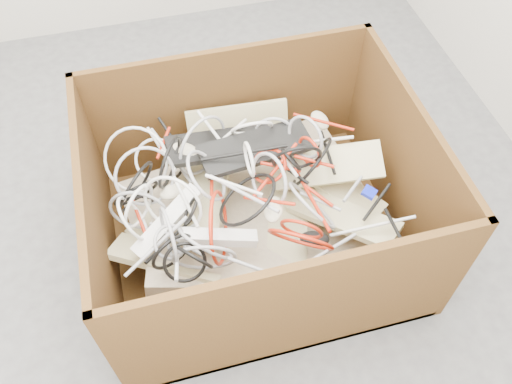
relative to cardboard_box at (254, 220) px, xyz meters
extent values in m
plane|color=#4A4A4C|center=(-0.20, 0.10, -0.15)|extent=(3.00, 3.00, 0.00)
cube|color=#412410|center=(0.02, 0.00, -0.14)|extent=(1.14, 0.95, 0.03)
cube|color=#412410|center=(0.02, 0.46, 0.15)|extent=(1.14, 0.03, 0.60)
cube|color=#412410|center=(0.02, -0.46, 0.15)|extent=(1.14, 0.02, 0.60)
cube|color=#412410|center=(0.57, 0.00, 0.15)|extent=(0.02, 0.90, 0.60)
cube|color=#412410|center=(-0.54, 0.00, 0.15)|extent=(0.03, 0.90, 0.60)
cube|color=#C2B090|center=(0.02, 0.02, -0.07)|extent=(1.00, 0.87, 0.18)
cube|color=#C2B090|center=(-0.08, -0.05, 0.01)|extent=(0.72, 0.64, 0.20)
cube|color=beige|center=(-0.27, 0.10, 0.05)|extent=(0.41, 0.33, 0.12)
cube|color=beige|center=(0.34, 0.04, 0.07)|extent=(0.35, 0.41, 0.10)
cube|color=beige|center=(0.09, -0.14, 0.04)|extent=(0.26, 0.43, 0.05)
cube|color=beige|center=(-0.34, -0.13, 0.07)|extent=(0.42, 0.32, 0.10)
cube|color=beige|center=(0.30, -0.13, 0.10)|extent=(0.37, 0.39, 0.11)
cube|color=beige|center=(0.03, 0.37, 0.16)|extent=(0.40, 0.11, 0.15)
cube|color=beige|center=(-0.17, 0.04, 0.13)|extent=(0.27, 0.42, 0.13)
cube|color=beige|center=(0.30, 0.05, 0.17)|extent=(0.41, 0.21, 0.12)
cube|color=black|center=(-0.07, 0.21, 0.22)|extent=(0.41, 0.16, 0.07)
cube|color=black|center=(0.04, 0.12, 0.28)|extent=(0.42, 0.20, 0.05)
ellipsoid|color=beige|center=(-0.27, 0.07, 0.19)|extent=(0.12, 0.09, 0.04)
ellipsoid|color=beige|center=(0.33, 0.26, 0.20)|extent=(0.07, 0.11, 0.04)
ellipsoid|color=beige|center=(-0.09, -0.36, 0.15)|extent=(0.11, 0.07, 0.04)
ellipsoid|color=beige|center=(0.03, -0.16, 0.28)|extent=(0.10, 0.12, 0.04)
ellipsoid|color=beige|center=(-0.21, 0.20, 0.24)|extent=(0.12, 0.11, 0.04)
ellipsoid|color=black|center=(0.16, -0.21, 0.12)|extent=(0.12, 0.09, 0.04)
cube|color=white|center=(-0.31, -0.06, 0.19)|extent=(0.28, 0.21, 0.12)
cube|color=white|center=(-0.16, -0.16, 0.19)|extent=(0.26, 0.10, 0.09)
cube|color=#0D1BCD|center=(0.39, -0.12, 0.20)|extent=(0.06, 0.06, 0.03)
torus|color=#AD200C|center=(0.10, -0.23, 0.24)|extent=(0.16, 0.12, 0.15)
torus|color=#AD200C|center=(0.22, 0.05, 0.27)|extent=(0.07, 0.16, 0.17)
torus|color=#98999E|center=(-0.22, -0.24, 0.20)|extent=(0.25, 0.09, 0.26)
torus|color=#AD200C|center=(0.08, -0.28, 0.26)|extent=(0.25, 0.19, 0.28)
torus|color=black|center=(-0.40, 0.12, 0.19)|extent=(0.20, 0.24, 0.29)
torus|color=black|center=(0.14, 0.01, 0.29)|extent=(0.09, 0.14, 0.12)
torus|color=black|center=(-0.25, -0.25, 0.24)|extent=(0.12, 0.15, 0.17)
torus|color=#98999E|center=(-0.40, 0.03, 0.17)|extent=(0.28, 0.11, 0.29)
torus|color=black|center=(-0.05, -0.10, 0.28)|extent=(0.21, 0.26, 0.20)
torus|color=#98999E|center=(-0.32, -0.15, 0.25)|extent=(0.05, 0.26, 0.26)
torus|color=black|center=(0.23, 0.04, 0.23)|extent=(0.22, 0.23, 0.28)
torus|color=silver|center=(-0.40, 0.00, 0.23)|extent=(0.16, 0.18, 0.23)
torus|color=#98999E|center=(-0.16, 0.02, 0.29)|extent=(0.17, 0.27, 0.22)
torus|color=silver|center=(-0.38, 0.23, 0.20)|extent=(0.27, 0.22, 0.26)
torus|color=silver|center=(-0.31, 0.25, 0.16)|extent=(0.18, 0.17, 0.15)
torus|color=silver|center=(-0.01, 0.01, 0.34)|extent=(0.01, 0.17, 0.17)
torus|color=#98999E|center=(0.04, -0.06, 0.31)|extent=(0.10, 0.26, 0.25)
torus|color=silver|center=(0.05, 0.19, 0.29)|extent=(0.22, 0.12, 0.19)
torus|color=#98999E|center=(-0.21, -0.18, 0.20)|extent=(0.22, 0.19, 0.23)
torus|color=silver|center=(-0.29, -0.03, 0.25)|extent=(0.26, 0.17, 0.29)
torus|color=black|center=(-0.27, 0.13, 0.27)|extent=(0.13, 0.24, 0.26)
torus|color=black|center=(-0.39, 0.05, 0.20)|extent=(0.13, 0.07, 0.12)
torus|color=black|center=(0.15, -0.01, 0.33)|extent=(0.24, 0.08, 0.24)
torus|color=#98999E|center=(-0.36, 0.10, 0.26)|extent=(0.22, 0.15, 0.21)
torus|color=black|center=(-0.22, 0.21, 0.19)|extent=(0.12, 0.19, 0.21)
torus|color=#AD200C|center=(0.06, 0.01, 0.29)|extent=(0.15, 0.17, 0.11)
torus|color=black|center=(-0.32, -0.19, 0.21)|extent=(0.20, 0.11, 0.22)
torus|color=#98999E|center=(0.21, 0.09, 0.31)|extent=(0.11, 0.21, 0.22)
torus|color=silver|center=(-0.42, -0.03, 0.21)|extent=(0.11, 0.22, 0.20)
torus|color=black|center=(-0.40, 0.10, 0.18)|extent=(0.23, 0.10, 0.22)
torus|color=#98999E|center=(0.17, -0.14, 0.23)|extent=(0.20, 0.30, 0.25)
torus|color=#98999E|center=(-0.13, 0.22, 0.22)|extent=(0.27, 0.21, 0.33)
torus|color=#98999E|center=(-0.32, -0.17, 0.23)|extent=(0.15, 0.13, 0.12)
torus|color=black|center=(-0.23, -0.07, 0.25)|extent=(0.09, 0.14, 0.13)
torus|color=#98999E|center=(0.13, 0.20, 0.25)|extent=(0.19, 0.07, 0.20)
torus|color=#AD200C|center=(-0.16, -0.15, 0.23)|extent=(0.11, 0.33, 0.34)
torus|color=black|center=(-0.28, -0.24, 0.22)|extent=(0.18, 0.11, 0.15)
cylinder|color=silver|center=(-0.24, -0.03, 0.24)|extent=(0.05, 0.21, 0.04)
cylinder|color=#98999E|center=(-0.06, -0.09, 0.31)|extent=(0.18, 0.24, 0.05)
cylinder|color=silver|center=(-0.31, -0.25, 0.23)|extent=(0.04, 0.16, 0.07)
cylinder|color=silver|center=(0.12, 0.01, 0.29)|extent=(0.03, 0.16, 0.06)
cylinder|color=silver|center=(-0.29, 0.24, 0.23)|extent=(0.08, 0.26, 0.04)
cylinder|color=black|center=(-0.31, -0.13, 0.19)|extent=(0.19, 0.17, 0.05)
cylinder|color=silver|center=(-0.05, 0.21, 0.25)|extent=(0.21, 0.18, 0.04)
cylinder|color=#98999E|center=(-0.10, -0.31, 0.23)|extent=(0.12, 0.08, 0.03)
cylinder|color=#98999E|center=(-0.30, -0.14, 0.20)|extent=(0.16, 0.19, 0.03)
cylinder|color=#AD200C|center=(0.20, -0.11, 0.23)|extent=(0.08, 0.11, 0.03)
cylinder|color=#98999E|center=(0.20, -0.13, 0.22)|extent=(0.12, 0.12, 0.02)
cylinder|color=silver|center=(0.36, -0.24, 0.17)|extent=(0.28, 0.06, 0.09)
cylinder|color=black|center=(0.41, -0.28, 0.21)|extent=(0.02, 0.16, 0.03)
cylinder|color=#98999E|center=(0.04, 0.23, 0.20)|extent=(0.18, 0.04, 0.05)
cylinder|color=#AD200C|center=(-0.17, -0.09, 0.25)|extent=(0.07, 0.27, 0.03)
cylinder|color=#98999E|center=(-0.36, -0.17, 0.24)|extent=(0.23, 0.16, 0.05)
cylinder|color=#AD200C|center=(0.21, -0.01, 0.29)|extent=(0.12, 0.09, 0.02)
cylinder|color=#98999E|center=(-0.25, 0.25, 0.17)|extent=(0.12, 0.23, 0.10)
cylinder|color=black|center=(0.30, 0.08, 0.22)|extent=(0.03, 0.20, 0.02)
cylinder|color=#AD200C|center=(-0.41, 0.01, 0.16)|extent=(0.04, 0.15, 0.04)
cylinder|color=black|center=(-0.02, 0.06, 0.32)|extent=(0.30, 0.05, 0.05)
cylinder|color=silver|center=(0.27, 0.15, 0.21)|extent=(0.28, 0.11, 0.09)
cylinder|color=black|center=(0.41, -0.14, 0.16)|extent=(0.14, 0.11, 0.05)
cylinder|color=silver|center=(-0.08, -0.04, 0.29)|extent=(0.18, 0.11, 0.05)
cylinder|color=#AD200C|center=(0.07, -0.02, 0.30)|extent=(0.20, 0.15, 0.08)
cylinder|color=#AD200C|center=(0.10, 0.00, 0.28)|extent=(0.13, 0.08, 0.02)
cylinder|color=#AD200C|center=(0.33, 0.21, 0.24)|extent=(0.21, 0.14, 0.02)
cylinder|color=black|center=(0.13, 0.00, 0.25)|extent=(0.11, 0.14, 0.03)
cylinder|color=#98999E|center=(0.18, -0.31, 0.22)|extent=(0.19, 0.07, 0.02)
cylinder|color=#AD200C|center=(-0.27, 0.26, 0.24)|extent=(0.08, 0.13, 0.04)
cylinder|color=silver|center=(-0.07, 0.20, 0.26)|extent=(0.12, 0.27, 0.07)
cylinder|color=black|center=(-0.23, 0.31, 0.19)|extent=(0.08, 0.20, 0.08)
cylinder|color=#AD200C|center=(0.17, -0.14, 0.25)|extent=(0.02, 0.30, 0.07)
cylinder|color=#AD200C|center=(0.02, -0.13, 0.29)|extent=(0.15, 0.10, 0.05)
camera|label=1|loc=(-0.28, -1.11, 1.68)|focal=37.52mm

